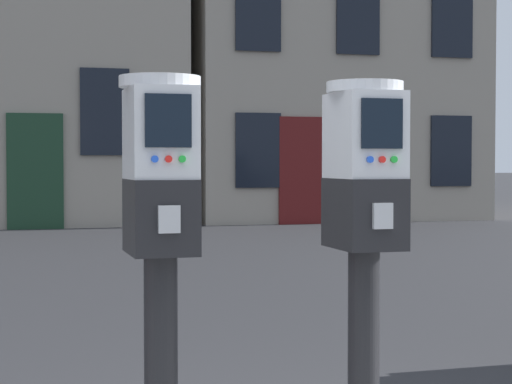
# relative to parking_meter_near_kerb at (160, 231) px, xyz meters

# --- Properties ---
(parking_meter_near_kerb) EXTENTS (0.22, 0.25, 1.32)m
(parking_meter_near_kerb) POSITION_rel_parking_meter_near_kerb_xyz_m (0.00, 0.00, 0.00)
(parking_meter_near_kerb) COLOR black
(parking_meter_near_kerb) RESTS_ON sidewalk_slab
(parking_meter_twin_adjacent) EXTENTS (0.22, 0.25, 1.32)m
(parking_meter_twin_adjacent) POSITION_rel_parking_meter_near_kerb_xyz_m (0.58, -0.00, -0.00)
(parking_meter_twin_adjacent) COLOR black
(parking_meter_twin_adjacent) RESTS_ON sidewalk_slab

